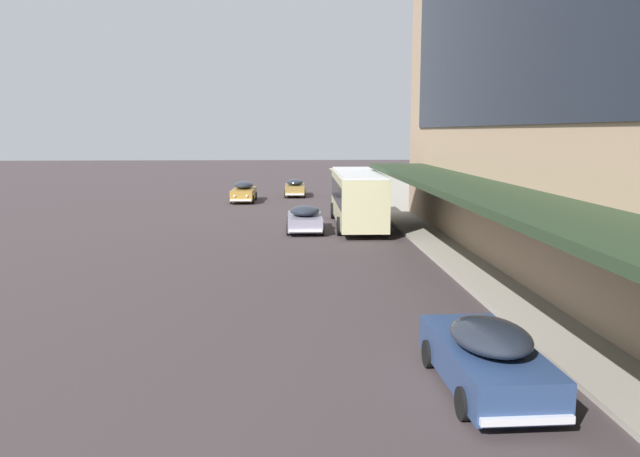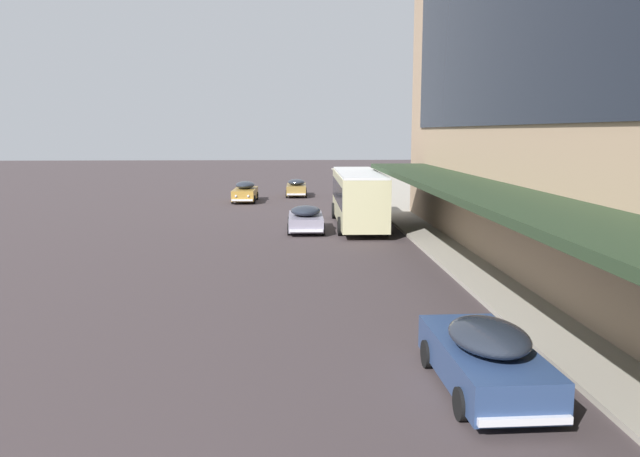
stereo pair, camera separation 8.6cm
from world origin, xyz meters
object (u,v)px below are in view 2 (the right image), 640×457
(sedan_second_mid, at_px, (306,219))
(sedan_lead_mid, at_px, (485,356))
(sedan_far_back, at_px, (296,188))
(transit_bus_kerbside_front, at_px, (358,195))
(sedan_second_near, at_px, (245,192))

(sedan_second_mid, xyz_separation_m, sedan_lead_mid, (3.22, -21.45, 0.04))
(sedan_lead_mid, bearing_deg, sedan_far_back, 94.99)
(transit_bus_kerbside_front, bearing_deg, sedan_second_near, 119.00)
(transit_bus_kerbside_front, distance_m, sedan_lead_mid, 23.17)
(sedan_second_mid, relative_size, sedan_far_back, 0.99)
(sedan_second_mid, bearing_deg, sedan_far_back, 90.92)
(transit_bus_kerbside_front, height_order, sedan_lead_mid, transit_bus_kerbside_front)
(transit_bus_kerbside_front, xyz_separation_m, sedan_far_back, (-3.36, 17.29, -1.09))
(sedan_lead_mid, bearing_deg, transit_bus_kerbside_front, 90.41)
(sedan_second_mid, height_order, sedan_second_near, sedan_second_near)
(sedan_second_mid, relative_size, sedan_second_near, 0.90)
(transit_bus_kerbside_front, height_order, sedan_second_near, transit_bus_kerbside_front)
(sedan_far_back, relative_size, sedan_second_near, 0.91)
(transit_bus_kerbside_front, distance_m, sedan_far_back, 17.65)
(sedan_lead_mid, xyz_separation_m, sedan_far_back, (-3.53, 40.44, -0.03))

